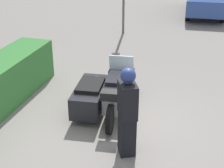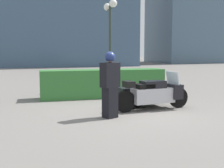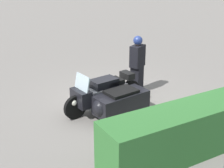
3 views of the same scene
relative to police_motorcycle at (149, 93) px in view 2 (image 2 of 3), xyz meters
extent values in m
plane|color=slate|center=(-0.68, -0.45, -0.46)|extent=(160.00, 160.00, 0.00)
cylinder|color=black|center=(0.92, -0.21, -0.14)|extent=(0.65, 0.18, 0.64)
cylinder|color=black|center=(-0.91, -0.43, -0.14)|extent=(0.65, 0.18, 0.64)
cylinder|color=black|center=(-0.24, 0.25, -0.21)|extent=(0.51, 0.16, 0.50)
cube|color=#B7B7BC|center=(0.00, -0.32, -0.02)|extent=(1.35, 0.61, 0.45)
cube|color=black|center=(0.00, -0.32, 0.31)|extent=(0.76, 0.52, 0.24)
cube|color=black|center=(-0.29, -0.35, 0.29)|extent=(0.57, 0.49, 0.12)
cube|color=black|center=(0.73, -0.23, 0.07)|extent=(0.39, 0.65, 0.44)
cube|color=silver|center=(0.69, -0.24, 0.49)|extent=(0.18, 0.60, 0.40)
sphere|color=white|center=(0.97, -0.20, 0.01)|extent=(0.18, 0.18, 0.18)
cube|color=black|center=(-0.19, 0.26, -0.06)|extent=(1.54, 0.81, 0.50)
sphere|color=black|center=(0.44, 0.33, -0.04)|extent=(0.48, 0.48, 0.47)
cube|color=black|center=(-0.19, 0.26, 0.23)|extent=(0.87, 0.64, 0.09)
cube|color=black|center=(-0.80, -0.41, 0.36)|extent=(0.29, 0.44, 0.18)
cube|color=black|center=(-1.49, -0.94, -0.05)|extent=(0.43, 0.41, 0.82)
cube|color=black|center=(-1.49, -0.94, 0.68)|extent=(0.56, 0.47, 0.65)
sphere|color=tan|center=(-1.49, -0.94, 1.12)|extent=(0.22, 0.22, 0.22)
sphere|color=navy|center=(-1.49, -0.94, 1.16)|extent=(0.28, 0.28, 0.28)
cube|color=#337033|center=(-0.87, 2.47, 0.07)|extent=(4.78, 0.94, 1.07)
cylinder|color=#2D3833|center=(-0.24, 3.79, 1.39)|extent=(0.12, 0.12, 3.72)
cylinder|color=#2D3833|center=(-0.24, 3.79, 3.10)|extent=(0.05, 0.97, 0.05)
sphere|color=white|center=(-0.24, 4.28, 3.27)|extent=(0.33, 0.33, 0.33)
sphere|color=white|center=(-0.24, 3.30, 3.27)|extent=(0.33, 0.33, 0.33)
sphere|color=#2D3833|center=(-0.24, 3.79, 3.33)|extent=(0.12, 0.12, 0.12)
camera|label=1|loc=(-6.79, -2.21, 3.55)|focal=55.00mm
camera|label=2|loc=(-3.37, -8.06, 1.29)|focal=45.00mm
camera|label=3|loc=(4.15, 7.21, 3.66)|focal=55.00mm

